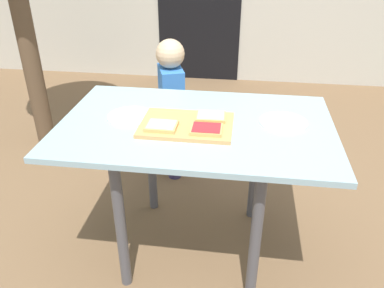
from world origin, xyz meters
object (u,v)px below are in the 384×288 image
dining_table (196,141)px  plate_white_left (131,116)px  pizza_slice_near_left (162,126)px  cutting_board (187,125)px  pizza_slice_far_right (211,117)px  pizza_slice_near_right (206,129)px  child_left (171,100)px  plate_white_right (283,122)px

dining_table → plate_white_left: plate_white_left is taller
pizza_slice_near_left → plate_white_left: 0.22m
cutting_board → pizza_slice_far_right: bearing=32.3°
pizza_slice_far_right → plate_white_left: bearing=-179.7°
cutting_board → pizza_slice_near_right: 0.12m
dining_table → plate_white_left: 0.33m
pizza_slice_near_left → child_left: size_ratio=0.14×
cutting_board → pizza_slice_far_right: size_ratio=2.97×
pizza_slice_near_left → plate_white_left: bearing=144.9°
cutting_board → pizza_slice_near_left: bearing=-149.0°
pizza_slice_near_right → plate_white_right: pizza_slice_near_right is taller
child_left → plate_white_left: bearing=-94.8°
plate_white_left → child_left: child_left is taller
dining_table → pizza_slice_far_right: pizza_slice_far_right is taller
cutting_board → plate_white_left: (-0.28, 0.06, -0.00)m
pizza_slice_far_right → plate_white_right: pizza_slice_far_right is taller
dining_table → pizza_slice_near_left: 0.21m
pizza_slice_near_left → plate_white_right: 0.56m
cutting_board → child_left: 0.83m
pizza_slice_far_right → pizza_slice_near_left: same height
dining_table → cutting_board: cutting_board is taller
child_left → dining_table: bearing=-70.5°
plate_white_left → pizza_slice_near_right: bearing=-18.9°
pizza_slice_far_right → pizza_slice_near_left: size_ratio=1.02×
plate_white_left → dining_table: bearing=-3.2°
dining_table → pizza_slice_near_right: (0.06, -0.11, 0.12)m
pizza_slice_near_left → child_left: 0.87m
pizza_slice_near_left → child_left: bearing=98.1°
pizza_slice_near_right → child_left: size_ratio=0.14×
plate_white_left → cutting_board: bearing=-12.7°
dining_table → child_left: bearing=109.5°
plate_white_right → child_left: size_ratio=0.23×
pizza_slice_near_left → plate_white_left: size_ratio=0.62×
dining_table → pizza_slice_far_right: bearing=16.8°
plate_white_left → child_left: 0.74m
pizza_slice_near_right → pizza_slice_near_left: size_ratio=1.00×
plate_white_left → plate_white_right: 0.72m
cutting_board → plate_white_left: bearing=167.3°
cutting_board → pizza_slice_near_right: bearing=-34.2°
plate_white_left → child_left: (0.06, 0.71, -0.20)m
plate_white_left → plate_white_right: (0.71, 0.04, 0.00)m
pizza_slice_near_right → child_left: child_left is taller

